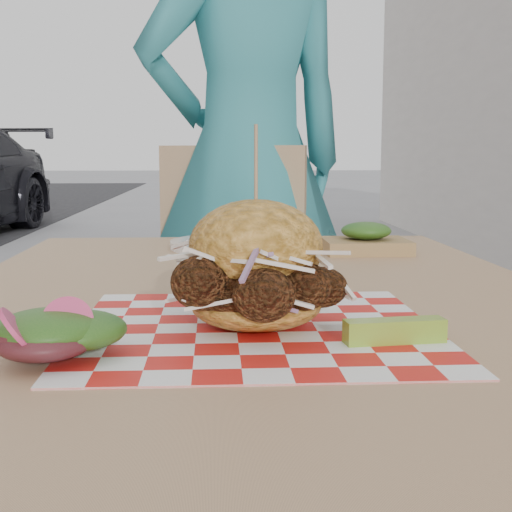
% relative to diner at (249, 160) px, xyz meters
% --- Properties ---
extents(diner, '(0.77, 0.64, 1.82)m').
position_rel_diner_xyz_m(diner, '(0.00, 0.00, 0.00)').
color(diner, teal).
rests_on(diner, ground).
extents(patio_table, '(0.80, 1.20, 0.75)m').
position_rel_diner_xyz_m(patio_table, '(-0.05, -1.16, -0.24)').
color(patio_table, tan).
rests_on(patio_table, ground).
extents(patio_chair, '(0.52, 0.52, 0.95)m').
position_rel_diner_xyz_m(patio_chair, '(-0.02, -0.14, -0.36)').
color(patio_chair, tan).
rests_on(patio_chair, ground).
extents(paper_liner, '(0.36, 0.36, 0.00)m').
position_rel_diner_xyz_m(paper_liner, '(-0.06, -1.37, -0.16)').
color(paper_liner, red).
rests_on(paper_liner, patio_table).
extents(sandwich, '(0.18, 0.18, 0.20)m').
position_rel_diner_xyz_m(sandwich, '(-0.06, -1.37, -0.10)').
color(sandwich, gold).
rests_on(sandwich, paper_liner).
extents(pickle_spear, '(0.10, 0.03, 0.02)m').
position_rel_diner_xyz_m(pickle_spear, '(0.07, -1.44, -0.15)').
color(pickle_spear, '#91AD32').
rests_on(pickle_spear, paper_liner).
extents(side_salad, '(0.14, 0.14, 0.05)m').
position_rel_diner_xyz_m(side_salad, '(-0.24, -1.50, -0.14)').
color(side_salad, '#3F1419').
rests_on(side_salad, patio_table).
extents(place_setting, '(0.27, 0.27, 0.02)m').
position_rel_diner_xyz_m(place_setting, '(-0.05, -0.74, -0.15)').
color(place_setting, white).
rests_on(place_setting, patio_table).
extents(kraft_tray, '(0.15, 0.12, 0.06)m').
position_rel_diner_xyz_m(kraft_tray, '(0.17, -0.82, -0.14)').
color(kraft_tray, '#9A7646').
rests_on(kraft_tray, patio_table).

